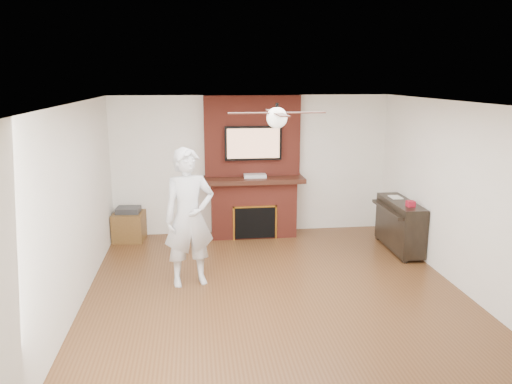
{
  "coord_description": "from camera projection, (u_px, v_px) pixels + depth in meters",
  "views": [
    {
      "loc": [
        -1.02,
        -6.12,
        2.82
      ],
      "look_at": [
        -0.15,
        0.9,
        1.17
      ],
      "focal_mm": 35.0,
      "sensor_mm": 36.0,
      "label": 1
    }
  ],
  "objects": [
    {
      "name": "person",
      "position": [
        189.0,
        218.0,
        6.75
      ],
      "size": [
        0.79,
        0.61,
        1.9
      ],
      "primitive_type": "imported",
      "rotation": [
        0.0,
        0.0,
        0.23
      ],
      "color": "silver",
      "rests_on": "ground"
    },
    {
      "name": "candle_cream",
      "position": [
        260.0,
        235.0,
        8.93
      ],
      "size": [
        0.08,
        0.08,
        0.1
      ],
      "primitive_type": "cylinder",
      "color": "#F3E5C1",
      "rests_on": "ground"
    },
    {
      "name": "candle_green",
      "position": [
        257.0,
        235.0,
        8.93
      ],
      "size": [
        0.08,
        0.08,
        0.1
      ],
      "primitive_type": "cylinder",
      "color": "#42712D",
      "rests_on": "ground"
    },
    {
      "name": "tv",
      "position": [
        253.0,
        143.0,
        8.72
      ],
      "size": [
        1.0,
        0.08,
        0.6
      ],
      "color": "black",
      "rests_on": "fireplace"
    },
    {
      "name": "ceiling_fan",
      "position": [
        277.0,
        117.0,
        6.15
      ],
      "size": [
        1.21,
        1.21,
        0.31
      ],
      "color": "black",
      "rests_on": "room_shell"
    },
    {
      "name": "side_table",
      "position": [
        129.0,
        225.0,
        8.75
      ],
      "size": [
        0.56,
        0.56,
        0.6
      ],
      "rotation": [
        0.0,
        0.0,
        -0.09
      ],
      "color": "brown",
      "rests_on": "ground"
    },
    {
      "name": "cable_box",
      "position": [
        255.0,
        176.0,
        8.8
      ],
      "size": [
        0.4,
        0.23,
        0.06
      ],
      "primitive_type": "cube",
      "rotation": [
        0.0,
        0.0,
        -0.03
      ],
      "color": "silver",
      "rests_on": "fireplace"
    },
    {
      "name": "fireplace",
      "position": [
        253.0,
        181.0,
        8.92
      ],
      "size": [
        1.78,
        0.64,
        2.5
      ],
      "color": "maroon",
      "rests_on": "ground"
    },
    {
      "name": "candle_blue",
      "position": [
        267.0,
        236.0,
        8.93
      ],
      "size": [
        0.06,
        0.06,
        0.07
      ],
      "primitive_type": "cylinder",
      "color": "teal",
      "rests_on": "ground"
    },
    {
      "name": "room_shell",
      "position": [
        276.0,
        202.0,
        6.4
      ],
      "size": [
        5.36,
        5.86,
        2.86
      ],
      "color": "#4E2E17",
      "rests_on": "ground"
    },
    {
      "name": "candle_orange",
      "position": [
        244.0,
        234.0,
        8.94
      ],
      "size": [
        0.07,
        0.07,
        0.13
      ],
      "primitive_type": "cylinder",
      "color": "orange",
      "rests_on": "ground"
    },
    {
      "name": "piano",
      "position": [
        400.0,
        224.0,
        8.2
      ],
      "size": [
        0.49,
        1.29,
        0.93
      ],
      "rotation": [
        0.0,
        0.0,
        -0.02
      ],
      "color": "black",
      "rests_on": "ground"
    }
  ]
}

